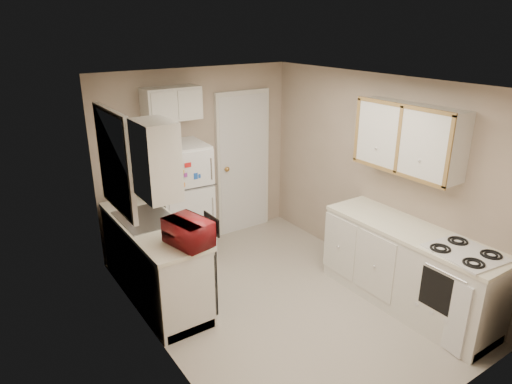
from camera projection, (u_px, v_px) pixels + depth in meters
floor at (281, 301)px, 5.11m from camera, size 3.80×3.80×0.00m
ceiling at (286, 83)px, 4.27m from camera, size 3.80×3.80×0.00m
wall_left at (155, 235)px, 3.96m from camera, size 3.80×3.80×0.00m
wall_right at (377, 177)px, 5.43m from camera, size 3.80×3.80×0.00m
wall_back at (198, 159)px, 6.16m from camera, size 2.80×2.80×0.00m
wall_front at (446, 284)px, 3.22m from camera, size 2.80×2.80×0.00m
left_counter at (154, 260)px, 5.07m from camera, size 0.60×1.80×0.90m
dishwasher at (202, 272)px, 4.75m from camera, size 0.03×0.58×0.72m
sink at (146, 222)px, 5.05m from camera, size 0.54×0.74×0.16m
microwave at (189, 230)px, 4.40m from camera, size 0.51×0.35×0.31m
soap_bottle at (127, 199)px, 5.30m from camera, size 0.09×0.09×0.18m
window_blinds at (116, 161)px, 4.65m from camera, size 0.10×0.98×1.08m
upper_cabinet_left at (156, 160)px, 3.99m from camera, size 0.30×0.45×0.70m
refrigerator at (182, 203)px, 5.80m from camera, size 0.68×0.66×1.54m
cabinet_over_fridge at (171, 104)px, 5.56m from camera, size 0.70×0.30×0.40m
interior_door at (243, 163)px, 6.56m from camera, size 0.86×0.06×2.08m
right_counter at (408, 268)px, 4.91m from camera, size 0.60×2.00×0.90m
stove at (457, 300)px, 4.45m from camera, size 0.58×0.69×0.77m
upper_cabinet_right at (409, 138)px, 4.75m from camera, size 0.30×1.20×0.70m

